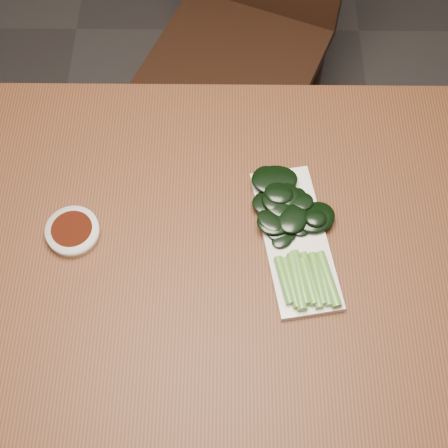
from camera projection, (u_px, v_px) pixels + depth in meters
ground at (211, 364)px, 1.81m from camera, size 6.00×6.00×0.00m
table at (205, 267)px, 1.22m from camera, size 1.40×0.80×0.75m
chair_far at (246, 26)px, 1.79m from camera, size 0.60×0.60×0.89m
sauce_bowl at (73, 232)px, 1.16m from camera, size 0.10×0.10×0.03m
serving_plate at (295, 239)px, 1.16m from camera, size 0.16×0.32×0.01m
gai_lan at (291, 227)px, 1.15m from camera, size 0.18×0.31×0.03m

